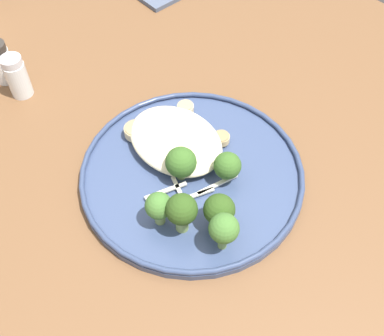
% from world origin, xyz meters
% --- Properties ---
extents(wooden_dining_table, '(1.40, 1.00, 0.74)m').
position_xyz_m(wooden_dining_table, '(0.00, 0.00, 0.66)').
color(wooden_dining_table, brown).
rests_on(wooden_dining_table, ground).
extents(dinner_plate, '(0.29, 0.29, 0.02)m').
position_xyz_m(dinner_plate, '(0.04, 0.02, 0.75)').
color(dinner_plate, '#38476B').
rests_on(dinner_plate, wooden_dining_table).
extents(noodle_bed, '(0.14, 0.11, 0.03)m').
position_xyz_m(noodle_bed, '(0.08, 0.01, 0.76)').
color(noodle_bed, beige).
rests_on(noodle_bed, dinner_plate).
extents(seared_scallop_half_hidden, '(0.03, 0.03, 0.01)m').
position_xyz_m(seared_scallop_half_hidden, '(0.10, 0.01, 0.76)').
color(seared_scallop_half_hidden, '#DBB77A').
rests_on(seared_scallop_half_hidden, dinner_plate).
extents(seared_scallop_tilted_round, '(0.02, 0.02, 0.01)m').
position_xyz_m(seared_scallop_tilted_round, '(0.05, -0.04, 0.76)').
color(seared_scallop_tilted_round, '#DBB77A').
rests_on(seared_scallop_tilted_round, dinner_plate).
extents(seared_scallop_tiny_bay, '(0.02, 0.02, 0.01)m').
position_xyz_m(seared_scallop_tiny_bay, '(0.12, -0.04, 0.76)').
color(seared_scallop_tiny_bay, beige).
rests_on(seared_scallop_tiny_bay, dinner_plate).
extents(seared_scallop_left_edge, '(0.03, 0.03, 0.01)m').
position_xyz_m(seared_scallop_left_edge, '(0.14, 0.03, 0.76)').
color(seared_scallop_left_edge, '#E5C689').
rests_on(seared_scallop_left_edge, dinner_plate).
extents(broccoli_floret_split_head, '(0.03, 0.03, 0.06)m').
position_xyz_m(broccoli_floret_split_head, '(-0.06, 0.07, 0.79)').
color(broccoli_floret_split_head, '#7A994C').
rests_on(broccoli_floret_split_head, dinner_plate).
extents(broccoli_floret_center_pile, '(0.03, 0.03, 0.05)m').
position_xyz_m(broccoli_floret_center_pile, '(0.01, 0.10, 0.78)').
color(broccoli_floret_center_pile, '#89A356').
rests_on(broccoli_floret_center_pile, dinner_plate).
extents(broccoli_floret_small_sprig, '(0.04, 0.04, 0.06)m').
position_xyz_m(broccoli_floret_small_sprig, '(-0.01, 0.09, 0.79)').
color(broccoli_floret_small_sprig, '#89A356').
rests_on(broccoli_floret_small_sprig, dinner_plate).
extents(broccoli_floret_near_rim, '(0.03, 0.03, 0.05)m').
position_xyz_m(broccoli_floret_near_rim, '(-0.00, 0.00, 0.78)').
color(broccoli_floret_near_rim, '#89A356').
rests_on(broccoli_floret_near_rim, dinner_plate).
extents(broccoli_floret_beside_noodles, '(0.04, 0.04, 0.05)m').
position_xyz_m(broccoli_floret_beside_noodles, '(-0.04, 0.06, 0.78)').
color(broccoli_floret_beside_noodles, '#7A994C').
rests_on(broccoli_floret_beside_noodles, dinner_plate).
extents(broccoli_floret_tall_stalk, '(0.04, 0.04, 0.05)m').
position_xyz_m(broccoli_floret_tall_stalk, '(0.04, 0.04, 0.78)').
color(broccoli_floret_tall_stalk, '#89A356').
rests_on(broccoli_floret_tall_stalk, dinner_plate).
extents(onion_sliver_curled_piece, '(0.02, 0.04, 0.00)m').
position_xyz_m(onion_sliver_curled_piece, '(0.01, 0.04, 0.75)').
color(onion_sliver_curled_piece, silver).
rests_on(onion_sliver_curled_piece, dinner_plate).
extents(onion_sliver_short_strip, '(0.02, 0.05, 0.00)m').
position_xyz_m(onion_sliver_short_strip, '(0.04, 0.07, 0.75)').
color(onion_sliver_short_strip, silver).
rests_on(onion_sliver_short_strip, dinner_plate).
extents(onion_sliver_pale_crescent, '(0.02, 0.06, 0.00)m').
position_xyz_m(onion_sliver_pale_crescent, '(0.00, 0.02, 0.75)').
color(onion_sliver_pale_crescent, silver).
rests_on(onion_sliver_pale_crescent, dinner_plate).
extents(onion_sliver_long_sliver, '(0.05, 0.03, 0.00)m').
position_xyz_m(onion_sliver_long_sliver, '(0.02, 0.06, 0.75)').
color(onion_sliver_long_sliver, silver).
rests_on(onion_sliver_long_sliver, dinner_plate).
extents(salt_shaker, '(0.03, 0.03, 0.07)m').
position_xyz_m(salt_shaker, '(0.33, 0.10, 0.77)').
color(salt_shaker, white).
rests_on(salt_shaker, wooden_dining_table).
extents(pepper_shaker, '(0.03, 0.03, 0.07)m').
position_xyz_m(pepper_shaker, '(0.37, 0.10, 0.77)').
color(pepper_shaker, white).
rests_on(pepper_shaker, wooden_dining_table).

